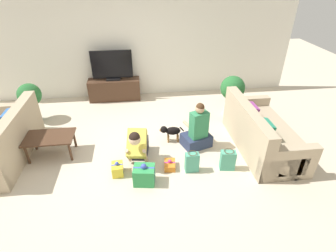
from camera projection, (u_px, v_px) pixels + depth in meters
name	position (u px, v px, depth m)	size (l,w,h in m)	color
ground_plane	(136.00, 151.00, 5.00)	(16.00, 16.00, 0.00)	beige
wall_back	(130.00, 46.00, 6.54)	(8.40, 0.06, 2.60)	white
sofa_left	(2.00, 143.00, 4.70)	(0.94, 1.96, 0.87)	tan
sofa_right	(261.00, 134.00, 4.96)	(0.94, 1.96, 0.87)	tan
coffee_table	(50.00, 139.00, 4.73)	(0.86, 0.54, 0.41)	#472D1E
tv_console	(115.00, 89.00, 6.80)	(1.30, 0.40, 0.54)	#472D1E
tv	(112.00, 67.00, 6.48)	(1.00, 0.20, 0.75)	black
potted_plant_corner_right	(232.00, 91.00, 5.91)	(0.55, 0.55, 0.95)	beige
potted_plant_corner_left	(30.00, 97.00, 5.70)	(0.50, 0.50, 0.88)	#336B84
person_kneeling	(138.00, 145.00, 4.59)	(0.43, 0.81, 0.78)	#23232D
person_sitting	(197.00, 132.00, 4.98)	(0.62, 0.58, 0.94)	#283351
dog	(171.00, 131.00, 5.17)	(0.49, 0.16, 0.35)	black
gift_box_a	(144.00, 175.00, 4.21)	(0.37, 0.32, 0.38)	#2D934C
gift_box_b	(170.00, 165.00, 4.57)	(0.22, 0.29, 0.17)	orange
gift_box_c	(118.00, 169.00, 4.41)	(0.20, 0.25, 0.25)	yellow
gift_bag_a	(192.00, 162.00, 4.44)	(0.23, 0.15, 0.38)	#4CA384
gift_bag_b	(228.00, 160.00, 4.48)	(0.27, 0.18, 0.38)	#4CA384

